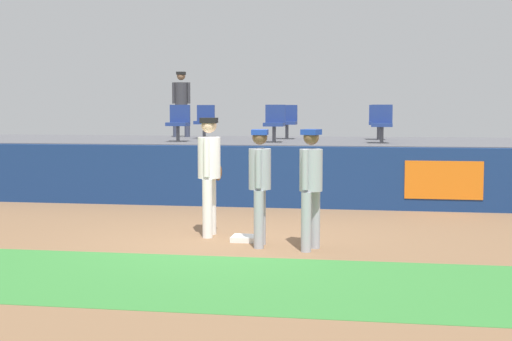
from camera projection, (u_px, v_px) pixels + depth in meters
name	position (u px, v px, depth m)	size (l,w,h in m)	color
ground_plane	(229.00, 242.00, 11.25)	(60.00, 60.00, 0.00)	#846042
grass_foreground_strip	(186.00, 279.00, 8.78)	(18.00, 2.80, 0.01)	#388438
first_base	(245.00, 238.00, 11.32)	(0.40, 0.40, 0.08)	white
player_fielder_home	(210.00, 168.00, 11.68)	(0.37, 0.59, 1.88)	white
player_runner_visitor	(311.00, 180.00, 10.52)	(0.42, 0.46, 1.73)	#9EA3AD
player_coach_visitor	(260.00, 179.00, 10.79)	(0.34, 0.48, 1.72)	#9EA3AD
field_wall	(269.00, 177.00, 15.11)	(18.00, 0.26, 1.25)	navy
bleacher_platform	(284.00, 167.00, 17.64)	(18.00, 4.80, 1.26)	#59595E
seat_back_center	(287.00, 120.00, 18.21)	(0.47, 0.44, 0.84)	#4C4C51
seat_front_left	(179.00, 121.00, 16.81)	(0.47, 0.44, 0.84)	#4C4C51
seat_front_center	(275.00, 121.00, 16.45)	(0.44, 0.44, 0.84)	#4C4C51
seat_back_left	(205.00, 120.00, 18.55)	(0.45, 0.44, 0.84)	#4C4C51
seat_front_right	(382.00, 122.00, 16.06)	(0.46, 0.44, 0.84)	#4C4C51
seat_back_right	(379.00, 120.00, 17.84)	(0.46, 0.44, 0.84)	#4C4C51
spectator_hooded	(181.00, 99.00, 19.45)	(0.48, 0.37, 1.71)	#33384C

